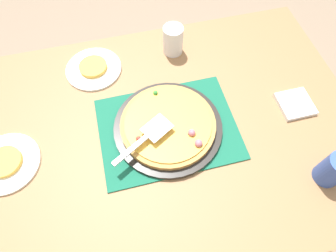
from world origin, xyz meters
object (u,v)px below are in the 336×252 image
at_px(served_slice_left, 5,161).
at_px(cup_near, 173,40).
at_px(plate_near_left, 7,162).
at_px(cup_far, 334,170).
at_px(napkin_stack, 295,104).
at_px(pizza, 168,124).
at_px(pizza_pan, 168,127).
at_px(served_slice_right, 93,67).
at_px(pizza_server, 146,137).
at_px(plate_far_right, 94,69).

xyz_separation_m(served_slice_left, cup_near, (0.66, 0.35, 0.04)).
distance_m(plate_near_left, cup_far, 1.04).
height_order(cup_near, napkin_stack, cup_near).
height_order(pizza, served_slice_left, pizza).
bearing_deg(plate_near_left, pizza_pan, -0.39).
xyz_separation_m(pizza, served_slice_right, (-0.22, 0.34, -0.02)).
relative_size(pizza, served_slice_right, 3.00).
height_order(pizza_pan, plate_near_left, pizza_pan).
bearing_deg(cup_far, cup_near, 117.55).
distance_m(pizza_pan, pizza_server, 0.11).
bearing_deg(pizza, cup_near, 73.01).
height_order(served_slice_left, served_slice_right, same).
height_order(pizza_pan, plate_far_right, pizza_pan).
bearing_deg(plate_near_left, pizza_server, -6.50).
xyz_separation_m(plate_near_left, cup_far, (1.00, -0.30, 0.06)).
relative_size(pizza_pan, served_slice_left, 3.45).
bearing_deg(plate_far_right, cup_far, -43.07).
height_order(plate_far_right, pizza_server, pizza_server).
xyz_separation_m(pizza, cup_far, (0.45, -0.29, 0.03)).
bearing_deg(cup_near, pizza, -106.99).
relative_size(plate_near_left, plate_far_right, 1.00).
bearing_deg(pizza_pan, plate_far_right, 123.62).
bearing_deg(plate_near_left, napkin_stack, -1.12).
distance_m(cup_far, napkin_stack, 0.28).
height_order(pizza, cup_far, cup_far).
bearing_deg(cup_far, pizza_pan, 146.87).
distance_m(served_slice_left, served_slice_right, 0.47).
distance_m(pizza, cup_near, 0.38).
distance_m(served_slice_left, napkin_stack, 1.03).
height_order(pizza, napkin_stack, pizza).
height_order(served_slice_right, cup_far, cup_far).
relative_size(plate_near_left, served_slice_left, 2.00).
distance_m(cup_near, napkin_stack, 0.53).
distance_m(plate_near_left, served_slice_right, 0.47).
bearing_deg(plate_far_right, served_slice_left, -134.57).
height_order(cup_near, pizza_server, cup_near).
relative_size(plate_far_right, cup_near, 1.83).
distance_m(pizza_pan, plate_near_left, 0.55).
bearing_deg(served_slice_left, cup_near, 28.21).
xyz_separation_m(plate_far_right, cup_far, (0.67, -0.63, 0.06)).
bearing_deg(plate_far_right, napkin_stack, -26.54).
xyz_separation_m(plate_near_left, napkin_stack, (1.03, -0.02, 0.00)).
bearing_deg(plate_near_left, cup_near, 28.21).
distance_m(pizza_pan, served_slice_left, 0.55).
relative_size(cup_far, pizza_server, 0.54).
bearing_deg(pizza, napkin_stack, -1.81).
distance_m(plate_far_right, napkin_stack, 0.79).
xyz_separation_m(cup_near, napkin_stack, (0.37, -0.37, -0.05)).
xyz_separation_m(pizza_pan, napkin_stack, (0.48, -0.02, -0.01)).
bearing_deg(cup_near, pizza_server, -115.55).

